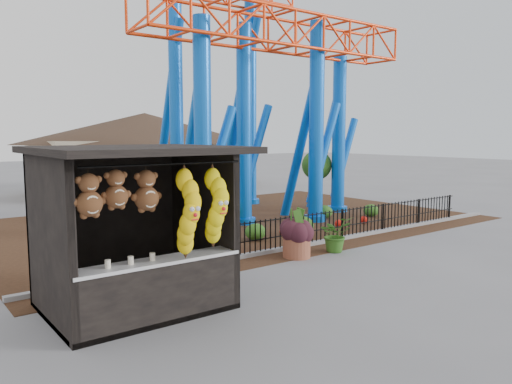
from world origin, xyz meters
TOP-DOWN VIEW (x-y plane):
  - ground at (0.00, 0.00)m, footprint 120.00×120.00m
  - mulch_bed at (4.00, 8.00)m, footprint 18.00×12.00m
  - curb at (4.00, 3.00)m, footprint 18.00×0.18m
  - prize_booth at (-3.00, 0.91)m, footprint 3.50×3.40m
  - picket_fence at (4.90, 3.00)m, footprint 12.20×0.06m
  - roller_coaster at (5.12, 8.23)m, footprint 11.00×6.37m
  - terracotta_planter at (2.14, 2.21)m, footprint 0.88×0.88m
  - planter_foliage at (2.14, 2.21)m, footprint 0.70×0.70m
  - potted_plant at (3.47, 2.05)m, footprint 1.00×0.89m
  - landscaping at (4.44, 5.79)m, footprint 8.29×3.78m
  - pavilion at (6.00, 20.00)m, footprint 15.00×15.00m

SIDE VIEW (x-z plane):
  - ground at x=0.00m, z-range 0.00..0.00m
  - mulch_bed at x=4.00m, z-range 0.00..0.02m
  - curb at x=4.00m, z-range 0.00..0.12m
  - terracotta_planter at x=2.14m, z-range 0.00..0.62m
  - landscaping at x=4.44m, z-range -0.05..0.71m
  - picket_fence at x=4.90m, z-range 0.00..1.00m
  - potted_plant at x=3.47m, z-range 0.00..1.02m
  - planter_foliage at x=2.14m, z-range 0.62..1.26m
  - prize_booth at x=-3.00m, z-range -0.04..3.08m
  - pavilion at x=6.00m, z-range 0.67..5.47m
  - roller_coaster at x=5.12m, z-range 1.03..11.85m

